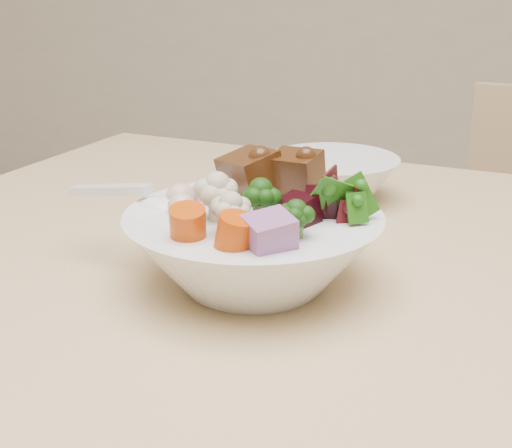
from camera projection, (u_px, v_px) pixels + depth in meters
name	position (u px, v px, depth m)	size (l,w,h in m)	color
food_bowl	(256.00, 244.00, 0.67)	(0.24, 0.24, 0.13)	white
soup_spoon	(150.00, 202.00, 0.70)	(0.14, 0.06, 0.03)	white
side_bowl	(333.00, 179.00, 0.93)	(0.17, 0.17, 0.06)	white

